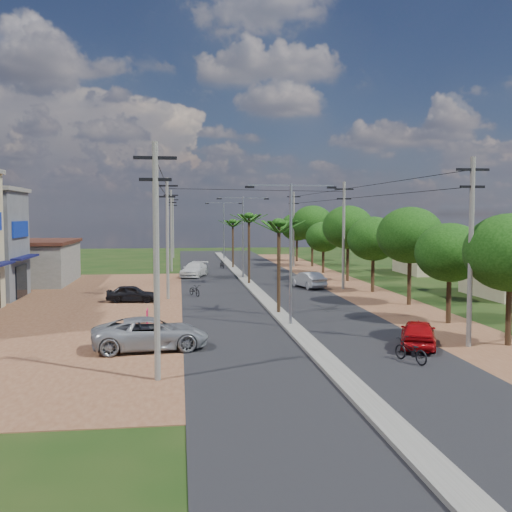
{
  "coord_description": "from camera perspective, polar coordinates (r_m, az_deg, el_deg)",
  "views": [
    {
      "loc": [
        -6.15,
        -32.61,
        6.32
      ],
      "look_at": [
        -0.09,
        14.43,
        3.0
      ],
      "focal_mm": 42.0,
      "sensor_mm": 36.0,
      "label": 1
    }
  ],
  "objects": [
    {
      "name": "streetlight_far",
      "position": [
        82.86,
        -3.09,
        2.94
      ],
      "size": [
        5.1,
        0.18,
        8.0
      ],
      "color": "gray",
      "rests_on": "ground"
    },
    {
      "name": "road",
      "position": [
        48.42,
        0.02,
        -3.47
      ],
      "size": [
        12.0,
        110.0,
        0.04
      ],
      "primitive_type": "cube",
      "color": "black",
      "rests_on": "ground"
    },
    {
      "name": "palm_median_near",
      "position": [
        37.13,
        2.19,
        2.79
      ],
      "size": [
        2.0,
        2.0,
        6.15
      ],
      "color": "black",
      "rests_on": "ground"
    },
    {
      "name": "tree_east_b",
      "position": [
        36.15,
        17.97,
        0.31
      ],
      "size": [
        4.0,
        4.0,
        5.83
      ],
      "color": "black",
      "rests_on": "ground"
    },
    {
      "name": "median",
      "position": [
        51.36,
        -0.41,
        -2.96
      ],
      "size": [
        1.0,
        90.0,
        0.18
      ],
      "primitive_type": "cube",
      "color": "#605E56",
      "rests_on": "ground"
    },
    {
      "name": "moto_rider_west_b",
      "position": [
        69.87,
        -3.25,
        -0.81
      ],
      "size": [
        0.81,
        1.62,
        0.94
      ],
      "primitive_type": "imported",
      "rotation": [
        0.0,
        0.0,
        0.25
      ],
      "color": "black",
      "rests_on": "ground"
    },
    {
      "name": "moto_rider_west_a",
      "position": [
        46.27,
        -5.87,
        -3.31
      ],
      "size": [
        1.23,
        1.8,
        0.89
      ],
      "primitive_type": "imported",
      "rotation": [
        0.0,
        0.0,
        0.42
      ],
      "color": "black",
      "rests_on": "ground"
    },
    {
      "name": "low_shed",
      "position": [
        58.69,
        -21.98,
        -0.54
      ],
      "size": [
        10.4,
        10.4,
        3.95
      ],
      "color": "#605E56",
      "rests_on": "ground"
    },
    {
      "name": "tree_east_c",
      "position": [
        42.69,
        14.46,
        1.92
      ],
      "size": [
        4.6,
        4.6,
        6.83
      ],
      "color": "black",
      "rests_on": "ground"
    },
    {
      "name": "utility_pole_e_b",
      "position": [
        50.52,
        8.34,
        2.19
      ],
      "size": [
        1.6,
        0.24,
        9.0
      ],
      "color": "#605E56",
      "rests_on": "ground"
    },
    {
      "name": "dirt_shoulder_east",
      "position": [
        50.21,
        9.7,
        -3.27
      ],
      "size": [
        5.0,
        90.0,
        0.03
      ],
      "primitive_type": "cube",
      "color": "brown",
      "rests_on": "ground"
    },
    {
      "name": "car_silver_mid",
      "position": [
        51.31,
        4.96,
        -2.31
      ],
      "size": [
        2.58,
        4.41,
        1.37
      ],
      "primitive_type": "imported",
      "rotation": [
        0.0,
        0.0,
        3.43
      ],
      "color": "gray",
      "rests_on": "ground"
    },
    {
      "name": "tree_east_a",
      "position": [
        30.93,
        23.07,
        0.29
      ],
      "size": [
        4.4,
        4.4,
        6.37
      ],
      "color": "black",
      "rests_on": "ground"
    },
    {
      "name": "utility_pole_e_a",
      "position": [
        29.95,
        19.78,
        0.78
      ],
      "size": [
        1.6,
        0.24,
        9.0
      ],
      "color": "#605E56",
      "rests_on": "ground"
    },
    {
      "name": "utility_pole_w_d",
      "position": [
        87.63,
        -7.9,
        2.94
      ],
      "size": [
        1.6,
        0.24,
        9.0
      ],
      "color": "#605E56",
      "rests_on": "ground"
    },
    {
      "name": "car_parked_silver",
      "position": [
        28.44,
        -10.0,
        -7.35
      ],
      "size": [
        5.64,
        3.1,
        1.5
      ],
      "primitive_type": "imported",
      "rotation": [
        0.0,
        0.0,
        1.69
      ],
      "color": "gray",
      "rests_on": "ground"
    },
    {
      "name": "ground",
      "position": [
        33.78,
        3.3,
        -6.78
      ],
      "size": [
        160.0,
        160.0,
        0.0
      ],
      "primitive_type": "plane",
      "color": "black",
      "rests_on": "ground"
    },
    {
      "name": "car_red_near",
      "position": [
        29.43,
        15.19,
        -7.2
      ],
      "size": [
        2.95,
        4.25,
        1.34
      ],
      "primitive_type": "imported",
      "rotation": [
        0.0,
        0.0,
        2.76
      ],
      "color": "#98080B",
      "rests_on": "ground"
    },
    {
      "name": "palm_median_far",
      "position": [
        68.9,
        -2.22,
        3.12
      ],
      "size": [
        2.0,
        2.0,
        5.85
      ],
      "color": "black",
      "rests_on": "ground"
    },
    {
      "name": "utility_pole_w_a",
      "position": [
        22.68,
        -9.48,
        0.0
      ],
      "size": [
        1.6,
        0.24,
        9.0
      ],
      "color": "#605E56",
      "rests_on": "ground"
    },
    {
      "name": "tree_east_f",
      "position": [
        64.51,
        6.43,
        1.82
      ],
      "size": [
        3.8,
        3.8,
        5.52
      ],
      "color": "black",
      "rests_on": "ground"
    },
    {
      "name": "utility_pole_w_c",
      "position": [
        66.64,
        -8.08,
        2.62
      ],
      "size": [
        1.6,
        0.24,
        9.0
      ],
      "color": "#605E56",
      "rests_on": "ground"
    },
    {
      "name": "tree_east_d",
      "position": [
        49.18,
        11.1,
        1.62
      ],
      "size": [
        4.2,
        4.2,
        6.13
      ],
      "color": "black",
      "rests_on": "ground"
    },
    {
      "name": "utility_pole_w_b",
      "position": [
        44.65,
        -8.43,
        1.95
      ],
      "size": [
        1.6,
        0.24,
        9.0
      ],
      "color": "#605E56",
      "rests_on": "ground"
    },
    {
      "name": "utility_pole_e_c",
      "position": [
        71.94,
        3.6,
        2.75
      ],
      "size": [
        1.6,
        0.24,
        9.0
      ],
      "color": "#605E56",
      "rests_on": "ground"
    },
    {
      "name": "car_parked_dark",
      "position": [
        43.81,
        -11.74,
        -3.57
      ],
      "size": [
        3.67,
        1.72,
        1.22
      ],
      "primitive_type": "imported",
      "rotation": [
        0.0,
        0.0,
        1.49
      ],
      "color": "black",
      "rests_on": "ground"
    },
    {
      "name": "house_east_far",
      "position": [
        66.53,
        16.76,
        0.45
      ],
      "size": [
        7.6,
        7.5,
        4.6
      ],
      "color": "tan",
      "rests_on": "ground"
    },
    {
      "name": "tree_east_e",
      "position": [
        56.85,
        8.75,
        2.72
      ],
      "size": [
        4.8,
        4.8,
        7.14
      ],
      "color": "black",
      "rests_on": "ground"
    },
    {
      "name": "streetlight_near",
      "position": [
        33.22,
        3.33,
        1.35
      ],
      "size": [
        5.1,
        0.18,
        8.0
      ],
      "color": "gray",
      "rests_on": "ground"
    },
    {
      "name": "streetlight_mid",
      "position": [
        57.96,
        -1.25,
        2.49
      ],
      "size": [
        5.1,
        0.18,
        8.0
      ],
      "color": "gray",
      "rests_on": "ground"
    },
    {
      "name": "tree_east_h",
      "position": [
        80.17,
        3.92,
        2.79
      ],
      "size": [
        4.4,
        4.4,
        6.52
      ],
      "color": "black",
      "rests_on": "ground"
    },
    {
      "name": "roadside_sign",
      "position": [
        34.93,
        -10.33,
        -5.75
      ],
      "size": [
        0.1,
        1.07,
        0.89
      ],
      "rotation": [
        0.0,
        0.0,
        0.02
      ],
      "color": "#B4103C",
      "rests_on": "ground"
    },
    {
      "name": "dirt_lot_west",
      "position": [
        42.04,
        -19.48,
        -4.85
      ],
      "size": [
        18.0,
        46.0,
        0.04
      ],
      "primitive_type": "cube",
      "color": "brown",
      "rests_on": "ground"
    },
    {
      "name": "car_white_far",
      "position": [
        60.61,
        -5.9,
        -1.33
      ],
      "size": [
        3.3,
        5.23,
        1.41
      ],
      "primitive_type": "imported",
      "rotation": [
        0.0,
        0.0,
        -0.29
      ],
      "color": "silver",
      "rests_on": "ground"
    },
    {
      "name": "palm_median_mid",
      "position": [
        52.97,
        -0.68,
        3.55
      ],
      "size": [
        2.0,
        2.0,
        6.55
      ],
      "color": "black",
      "rests_on": "ground"
    },
    {
      "name": "tree_east_g",
      "position": [
        72.4,
        5.4,
        3.13
      ],
      "size": [
        5.0,
        5.0,
        7.38
      ],
      "color": "black",
      "rests_on": "ground"
    },
    {
      "name": "moto_rider_east",
      "position": [
        26.51,
        14.49,
        -8.79
      ],
      "size": [
        1.31,
        2.03,
        1.01
      ],
      "primitive_type": "imported",
      "rotation": [
        0.0,
        0.0,
        3.51
      ],
      "color": "black",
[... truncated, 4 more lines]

